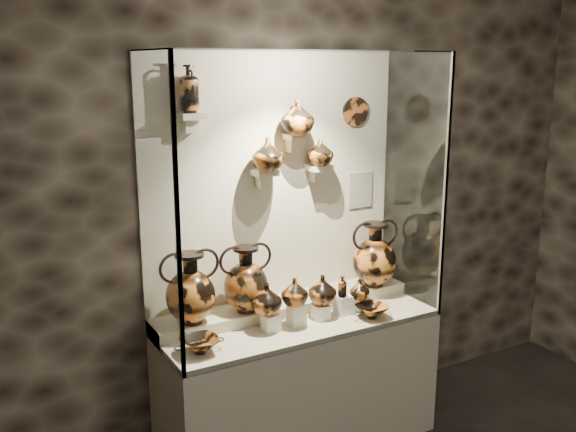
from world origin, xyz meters
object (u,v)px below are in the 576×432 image
object	(u,v)px
jug_a	(266,299)
lekythos_tall	(189,86)
ovoid_vase_b	(297,117)
kylix_left	(200,344)
lekythos_small	(342,285)
ovoid_vase_a	(268,154)
amphora_left	(191,288)
jug_c	(322,290)
amphora_mid	(246,279)
amphora_right	(374,254)
kylix_right	(372,310)
ovoid_vase_c	(320,152)
jug_b	(294,292)
jug_e	(359,289)

from	to	relation	value
jug_a	lekythos_tall	bearing A→B (deg)	160.21
ovoid_vase_b	kylix_left	bearing A→B (deg)	-176.14
jug_a	lekythos_tall	distance (m)	1.26
lekythos_small	ovoid_vase_a	bearing A→B (deg)	167.74
amphora_left	ovoid_vase_b	world-z (taller)	ovoid_vase_b
jug_a	ovoid_vase_b	size ratio (longest dim) A/B	0.89
amphora_left	lekythos_tall	distance (m)	1.11
amphora_left	lekythos_tall	xyz separation A→B (m)	(0.07, 0.11, 1.11)
jug_a	jug_c	bearing A→B (deg)	19.80
amphora_mid	amphora_right	xyz separation A→B (m)	(0.93, -0.01, 0.02)
ovoid_vase_a	ovoid_vase_b	xyz separation A→B (m)	(0.20, -0.01, 0.21)
ovoid_vase_b	kylix_right	bearing A→B (deg)	-69.08
kylix_right	ovoid_vase_c	bearing A→B (deg)	122.68
jug_c	lekythos_tall	world-z (taller)	lekythos_tall
lekythos_small	kylix_right	xyz separation A→B (m)	(0.14, -0.12, -0.14)
jug_b	ovoid_vase_a	xyz separation A→B (m)	(-0.03, 0.26, 0.77)
lekythos_small	ovoid_vase_c	distance (m)	0.83
amphora_mid	jug_c	distance (m)	0.47
amphora_left	jug_a	distance (m)	0.43
jug_e	ovoid_vase_a	bearing A→B (deg)	137.00
amphora_left	lekythos_small	world-z (taller)	amphora_left
amphora_mid	jug_a	distance (m)	0.19
amphora_right	jug_e	xyz separation A→B (m)	(-0.25, -0.18, -0.14)
ovoid_vase_a	ovoid_vase_c	world-z (taller)	ovoid_vase_a
kylix_right	ovoid_vase_a	bearing A→B (deg)	156.94
amphora_right	ovoid_vase_c	size ratio (longest dim) A/B	2.52
amphora_mid	jug_a	xyz separation A→B (m)	(0.05, -0.17, -0.08)
jug_e	amphora_mid	bearing A→B (deg)	148.76
ovoid_vase_b	ovoid_vase_a	bearing A→B (deg)	160.27
jug_c	ovoid_vase_a	distance (m)	0.87
ovoid_vase_c	ovoid_vase_b	bearing A→B (deg)	-150.99
lekythos_small	lekythos_tall	world-z (taller)	lekythos_tall
jug_e	kylix_right	distance (m)	0.16
kylix_right	amphora_right	bearing A→B (deg)	65.97
jug_c	lekythos_small	distance (m)	0.13
amphora_mid	kylix_right	bearing A→B (deg)	-48.08
ovoid_vase_c	jug_a	bearing A→B (deg)	-131.40
amphora_mid	lekythos_tall	world-z (taller)	lekythos_tall
amphora_right	ovoid_vase_a	world-z (taller)	ovoid_vase_a
lekythos_small	lekythos_tall	size ratio (longest dim) A/B	0.50
amphora_right	lekythos_small	size ratio (longest dim) A/B	2.93
amphora_left	kylix_right	world-z (taller)	amphora_left
amphora_mid	ovoid_vase_b	bearing A→B (deg)	-14.42
kylix_right	lekythos_tall	distance (m)	1.70
amphora_right	jug_c	bearing A→B (deg)	-170.28
amphora_right	kylix_right	distance (m)	0.46
jug_a	ovoid_vase_c	size ratio (longest dim) A/B	1.09
lekythos_small	ovoid_vase_a	distance (m)	0.91
amphora_left	jug_e	size ratio (longest dim) A/B	3.24
amphora_left	amphora_right	xyz separation A→B (m)	(1.27, -0.01, 0.01)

